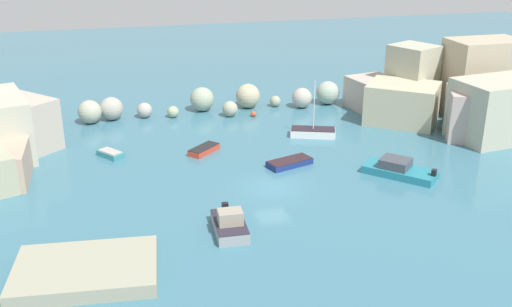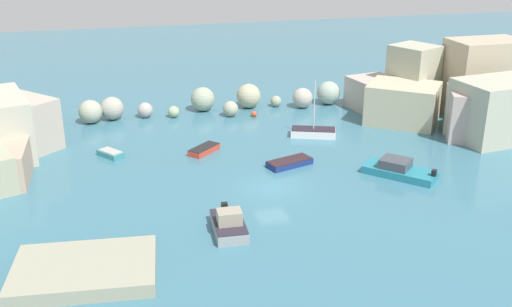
{
  "view_description": "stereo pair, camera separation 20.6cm",
  "coord_description": "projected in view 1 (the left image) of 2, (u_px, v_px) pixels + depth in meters",
  "views": [
    {
      "loc": [
        -12.09,
        -40.45,
        19.48
      ],
      "look_at": [
        0.0,
        5.03,
        1.0
      ],
      "focal_mm": 41.56,
      "sensor_mm": 36.0,
      "label": 1
    },
    {
      "loc": [
        -11.89,
        -40.51,
        19.48
      ],
      "look_at": [
        0.0,
        5.03,
        1.0
      ],
      "focal_mm": 41.56,
      "sensor_mm": 36.0,
      "label": 2
    }
  ],
  "objects": [
    {
      "name": "moored_boat_2",
      "position": [
        230.0,
        224.0,
        39.64
      ],
      "size": [
        2.26,
        4.17,
        1.71
      ],
      "rotation": [
        0.0,
        0.0,
        4.66
      ],
      "color": "#909799",
      "rests_on": "cove_water"
    },
    {
      "name": "cliff_headland_right",
      "position": [
        459.0,
        90.0,
        62.81
      ],
      "size": [
        23.74,
        20.74,
        8.03
      ],
      "color": "#B8A39B",
      "rests_on": "ground"
    },
    {
      "name": "stone_dock",
      "position": [
        86.0,
        271.0,
        34.63
      ],
      "size": [
        8.76,
        6.42,
        0.88
      ],
      "primitive_type": "cube",
      "rotation": [
        0.0,
        0.0,
        -0.1
      ],
      "color": "#9C9A83",
      "rests_on": "ground"
    },
    {
      "name": "moored_boat_5",
      "position": [
        399.0,
        169.0,
        48.55
      ],
      "size": [
        5.74,
        5.9,
        1.38
      ],
      "rotation": [
        0.0,
        0.0,
        2.32
      ],
      "color": "teal",
      "rests_on": "cove_water"
    },
    {
      "name": "moored_boat_3",
      "position": [
        290.0,
        163.0,
        50.58
      ],
      "size": [
        4.21,
        2.7,
        0.55
      ],
      "rotation": [
        0.0,
        0.0,
        0.31
      ],
      "color": "navy",
      "rests_on": "cove_water"
    },
    {
      "name": "moored_boat_4",
      "position": [
        110.0,
        154.0,
        52.48
      ],
      "size": [
        2.44,
        2.7,
        0.56
      ],
      "rotation": [
        0.0,
        0.0,
        2.21
      ],
      "color": "teal",
      "rests_on": "cove_water"
    },
    {
      "name": "cove_water",
      "position": [
        272.0,
        188.0,
        46.4
      ],
      "size": [
        160.0,
        160.0,
        0.0
      ],
      "primitive_type": "plane",
      "color": "teal",
      "rests_on": "ground"
    },
    {
      "name": "moored_boat_1",
      "position": [
        313.0,
        132.0,
        57.46
      ],
      "size": [
        4.64,
        3.16,
        5.55
      ],
      "rotation": [
        0.0,
        0.0,
        2.78
      ],
      "color": "white",
      "rests_on": "cove_water"
    },
    {
      "name": "channel_buoy",
      "position": [
        253.0,
        114.0,
        63.24
      ],
      "size": [
        0.61,
        0.61,
        0.61
      ],
      "primitive_type": "sphere",
      "color": "#E04C28",
      "rests_on": "cove_water"
    },
    {
      "name": "moored_boat_0",
      "position": [
        204.0,
        150.0,
        53.44
      ],
      "size": [
        3.2,
        3.09,
        0.55
      ],
      "rotation": [
        0.0,
        0.0,
        0.74
      ],
      "color": "#CC3F2A",
      "rests_on": "cove_water"
    },
    {
      "name": "rock_breakwater",
      "position": [
        210.0,
        102.0,
        64.33
      ],
      "size": [
        32.21,
        4.87,
        2.7
      ],
      "color": "#B3B191",
      "rests_on": "ground"
    }
  ]
}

